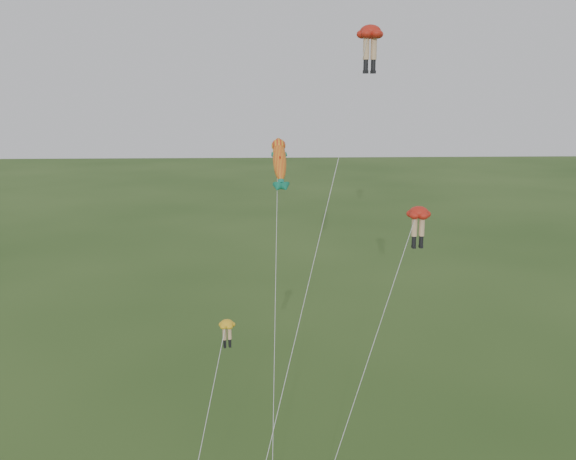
{
  "coord_description": "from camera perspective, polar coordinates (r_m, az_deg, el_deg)",
  "views": [
    {
      "loc": [
        0.07,
        -27.47,
        19.43
      ],
      "look_at": [
        1.51,
        6.0,
        11.88
      ],
      "focal_mm": 40.0,
      "sensor_mm": 36.0,
      "label": 1
    }
  ],
  "objects": [
    {
      "name": "legs_kite_red_mid",
      "position": [
        33.3,
        11.37,
        0.77
      ],
      "size": [
        6.29,
        6.4,
        13.45
      ],
      "rotation": [
        0.0,
        0.0,
        0.11
      ],
      "color": "red",
      "rests_on": "ground"
    },
    {
      "name": "fish_kite",
      "position": [
        38.49,
        -0.77,
        6.15
      ],
      "size": [
        1.4,
        13.36,
        16.61
      ],
      "rotation": [
        0.83,
        0.0,
        0.05
      ],
      "color": "orange",
      "rests_on": "ground"
    },
    {
      "name": "legs_kite_red_high",
      "position": [
        38.45,
        7.22,
        16.37
      ],
      "size": [
        7.86,
        12.51,
        22.85
      ],
      "rotation": [
        0.0,
        0.0,
        0.32
      ],
      "color": "red",
      "rests_on": "ground"
    },
    {
      "name": "legs_kite_yellow",
      "position": [
        32.35,
        -5.67,
        -9.47
      ],
      "size": [
        2.45,
        6.65,
        8.05
      ],
      "rotation": [
        0.0,
        0.0,
        0.27
      ],
      "color": "gold",
      "rests_on": "ground"
    }
  ]
}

